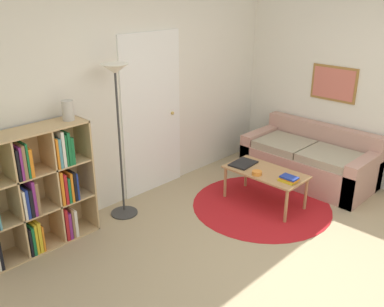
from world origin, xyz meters
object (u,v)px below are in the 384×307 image
laptop (243,163)px  bowl (257,173)px  bookshelf (30,194)px  couch (310,161)px  coffee_table (265,175)px  vase_on_shelf (68,110)px  floor_lamp (117,97)px

laptop → bowl: 0.33m
laptop → bookshelf: bearing=161.8°
couch → coffee_table: 1.01m
laptop → vase_on_shelf: size_ratio=1.75×
floor_lamp → vase_on_shelf: floor_lamp is taller
floor_lamp → vase_on_shelf: (-0.53, 0.08, -0.05)m
couch → coffee_table: bearing=177.9°
couch → bowl: (-1.16, 0.05, 0.18)m
floor_lamp → laptop: floor_lamp is taller
floor_lamp → couch: floor_lamp is taller
laptop → bowl: bearing=-113.7°
bookshelf → vase_on_shelf: bearing=-0.1°
couch → vase_on_shelf: vase_on_shelf is taller
coffee_table → vase_on_shelf: (-1.88, 1.09, 0.96)m
laptop → bowl: (-0.13, -0.30, 0.01)m
coffee_table → laptop: bearing=94.1°
laptop → vase_on_shelf: vase_on_shelf is taller
bookshelf → laptop: size_ratio=3.56×
floor_lamp → bookshelf: bearing=175.3°
bowl → laptop: bearing=66.3°
couch → coffee_table: size_ratio=1.74×
bookshelf → vase_on_shelf: (0.50, -0.00, 0.73)m
bookshelf → laptop: bearing=-18.2°
floor_lamp → coffee_table: bearing=-36.7°
bookshelf → floor_lamp: bearing=-4.7°
vase_on_shelf → bookshelf: bearing=179.9°
bookshelf → vase_on_shelf: size_ratio=6.22×
couch → coffee_table: couch is taller
floor_lamp → bowl: bearing=-39.8°
laptop → vase_on_shelf: bearing=157.4°
coffee_table → couch: bearing=-2.1°
bookshelf → laptop: (2.36, -0.77, -0.17)m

